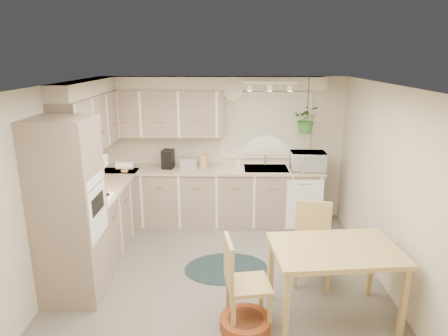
{
  "coord_description": "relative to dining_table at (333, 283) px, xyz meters",
  "views": [
    {
      "loc": [
        0.11,
        -4.47,
        2.73
      ],
      "look_at": [
        0.03,
        0.55,
        1.3
      ],
      "focal_mm": 32.0,
      "sensor_mm": 36.0,
      "label": 1
    }
  ],
  "objects": [
    {
      "name": "toaster",
      "position": [
        -1.77,
        2.55,
        0.62
      ],
      "size": [
        0.29,
        0.18,
        0.17
      ],
      "primitive_type": "cube",
      "rotation": [
        0.0,
        0.0,
        0.07
      ],
      "color": "#B3B5BB",
      "rests_on": "counter_back"
    },
    {
      "name": "soffit_back",
      "position": [
        -1.4,
        2.68,
        1.89
      ],
      "size": [
        3.6,
        0.3,
        0.2
      ],
      "primitive_type": "cube",
      "color": "beige",
      "rests_on": "wall_back"
    },
    {
      "name": "coffee_maker",
      "position": [
        -2.1,
        2.53,
        0.69
      ],
      "size": [
        0.2,
        0.23,
        0.31
      ],
      "primitive_type": "cube",
      "rotation": [
        0.0,
        0.0,
        -0.14
      ],
      "color": "black",
      "rests_on": "counter_back"
    },
    {
      "name": "braided_rug",
      "position": [
        -1.14,
        0.98,
        -0.4
      ],
      "size": [
        1.19,
        0.95,
        0.01
      ],
      "primitive_type": "ellipsoid",
      "rotation": [
        0.0,
        0.0,
        0.11
      ],
      "color": "black",
      "rests_on": "floor"
    },
    {
      "name": "base_cab_back",
      "position": [
        -1.4,
        2.53,
        0.04
      ],
      "size": [
        3.6,
        0.6,
        0.9
      ],
      "primitive_type": "cube",
      "color": "gray",
      "rests_on": "floor"
    },
    {
      "name": "wall_back",
      "position": [
        -1.2,
        2.83,
        0.79
      ],
      "size": [
        4.0,
        0.04,
        2.4
      ],
      "primitive_type": "cube",
      "color": "beige",
      "rests_on": "floor"
    },
    {
      "name": "range_hood",
      "position": [
        -2.9,
        1.03,
        0.99
      ],
      "size": [
        0.4,
        0.6,
        0.14
      ],
      "primitive_type": "cube",
      "color": "white",
      "rests_on": "upper_cab_left"
    },
    {
      "name": "microwave",
      "position": [
        0.15,
        2.43,
        0.72
      ],
      "size": [
        0.55,
        0.31,
        0.37
      ],
      "primitive_type": "imported",
      "rotation": [
        0.0,
        0.0,
        -0.01
      ],
      "color": "white",
      "rests_on": "counter_back"
    },
    {
      "name": "chair_back",
      "position": [
        -0.08,
        0.69,
        0.09
      ],
      "size": [
        0.52,
        0.52,
        0.99
      ],
      "primitive_type": "cube",
      "rotation": [
        0.0,
        0.0,
        3.0
      ],
      "color": "#D6BB6B",
      "rests_on": "floor"
    },
    {
      "name": "wall_left",
      "position": [
        -3.2,
        0.73,
        0.79
      ],
      "size": [
        0.04,
        4.2,
        2.4
      ],
      "primitive_type": "cube",
      "color": "beige",
      "rests_on": "floor"
    },
    {
      "name": "upper_cab_left",
      "position": [
        -3.03,
        1.73,
        1.42
      ],
      "size": [
        0.35,
        2.0,
        0.75
      ],
      "primitive_type": "cube",
      "color": "gray",
      "rests_on": "wall_left"
    },
    {
      "name": "counter_left",
      "position": [
        -2.89,
        1.6,
        0.51
      ],
      "size": [
        0.64,
        1.89,
        0.04
      ],
      "primitive_type": "cube",
      "color": "beige",
      "rests_on": "base_cab_left"
    },
    {
      "name": "dining_table",
      "position": [
        0.0,
        0.0,
        0.0
      ],
      "size": [
        1.37,
        0.99,
        0.81
      ],
      "primitive_type": "cube",
      "rotation": [
        0.0,
        0.0,
        0.1
      ],
      "color": "#D6BB6B",
      "rests_on": "floor"
    },
    {
      "name": "window_frame",
      "position": [
        -0.5,
        2.81,
        1.19
      ],
      "size": [
        1.5,
        0.02,
        1.1
      ],
      "primitive_type": "cube",
      "color": "silver",
      "rests_on": "wall_back"
    },
    {
      "name": "sink",
      "position": [
        -0.5,
        2.53,
        0.49
      ],
      "size": [
        0.7,
        0.48,
        0.1
      ],
      "primitive_type": "cube",
      "color": "#B3B5BB",
      "rests_on": "counter_back"
    },
    {
      "name": "cooktop",
      "position": [
        -2.88,
        1.03,
        0.54
      ],
      "size": [
        0.52,
        0.58,
        0.02
      ],
      "primitive_type": "cube",
      "color": "white",
      "rests_on": "counter_left"
    },
    {
      "name": "soffit_left",
      "position": [
        -3.05,
        1.73,
        1.89
      ],
      "size": [
        0.3,
        2.0,
        0.2
      ],
      "primitive_type": "cube",
      "color": "beige",
      "rests_on": "wall_left"
    },
    {
      "name": "wall_front",
      "position": [
        -1.2,
        -1.37,
        0.79
      ],
      "size": [
        4.0,
        0.04,
        2.4
      ],
      "primitive_type": "cube",
      "color": "beige",
      "rests_on": "floor"
    },
    {
      "name": "counter_back",
      "position": [
        -1.4,
        2.52,
        0.51
      ],
      "size": [
        3.64,
        0.64,
        0.04
      ],
      "primitive_type": "cube",
      "color": "beige",
      "rests_on": "base_cab_back"
    },
    {
      "name": "ceiling",
      "position": [
        -1.2,
        0.73,
        1.99
      ],
      "size": [
        4.2,
        4.2,
        0.0
      ],
      "primitive_type": "plane",
      "color": "white",
      "rests_on": "wall_back"
    },
    {
      "name": "oven_stack",
      "position": [
        -2.88,
        0.35,
        0.64
      ],
      "size": [
        0.65,
        0.65,
        2.1
      ],
      "primitive_type": "cube",
      "color": "gray",
      "rests_on": "floor"
    },
    {
      "name": "window_blinds",
      "position": [
        -0.5,
        2.8,
        1.19
      ],
      "size": [
        1.4,
        0.02,
        1.0
      ],
      "primitive_type": "cube",
      "color": "white",
      "rests_on": "wall_back"
    },
    {
      "name": "track_light_bar",
      "position": [
        -0.5,
        2.28,
        1.92
      ],
      "size": [
        0.8,
        0.04,
        0.04
      ],
      "primitive_type": "cube",
      "color": "white",
      "rests_on": "ceiling"
    },
    {
      "name": "dishwasher_front",
      "position": [
        0.1,
        2.22,
        0.02
      ],
      "size": [
        0.58,
        0.02,
        0.83
      ],
      "primitive_type": "cube",
      "color": "white",
      "rests_on": "base_cab_back"
    },
    {
      "name": "floor",
      "position": [
        -1.2,
        0.73,
        -0.41
      ],
      "size": [
        4.2,
        4.2,
        0.0
      ],
      "primitive_type": "plane",
      "color": "slate",
      "rests_on": "ground"
    },
    {
      "name": "wall_clock",
      "position": [
        -1.05,
        2.8,
        1.77
      ],
      "size": [
        0.3,
        0.03,
        0.3
      ],
      "primitive_type": "cylinder",
      "rotation": [
        1.57,
        0.0,
        0.0
      ],
      "color": "#D9C14C",
      "rests_on": "wall_back"
    },
    {
      "name": "upper_cab_back",
      "position": [
        -2.2,
        2.65,
        1.42
      ],
      "size": [
        2.0,
        0.35,
        0.75
      ],
      "primitive_type": "cube",
      "color": "gray",
      "rests_on": "wall_back"
    },
    {
      "name": "pet_bed",
      "position": [
        -0.93,
        -0.22,
        -0.35
      ],
      "size": [
        0.56,
        0.56,
        0.12
      ],
      "primitive_type": "cylinder",
      "rotation": [
        0.0,
        0.0,
        0.05
      ],
      "color": "#A15320",
      "rests_on": "floor"
    },
    {
      "name": "knife_block",
      "position": [
        -1.52,
        2.58,
        0.64
      ],
      "size": [
        0.12,
        0.12,
        0.22
      ],
      "primitive_type": "cube",
      "rotation": [
        0.0,
        0.0,
        -0.25
      ],
      "color": "#D6BB6B",
      "rests_on": "counter_back"
    },
    {
      "name": "wall_right",
      "position": [
        0.8,
        0.73,
        0.79
      ],
      "size": [
        0.04,
        4.2,
        2.4
      ],
      "primitive_type": "cube",
      "color": "beige",
      "rests_on": "floor"
    },
    {
      "name": "soap_bottle",
      "position": [
        -0.95,
        2.68,
        0.57
      ],
      "size": [
        0.09,
        0.17,
        0.08
      ],
      "primitive_type": "imported",
      "rotation": [
        0.0,
        0.0,
        -0.07
      ],
      "color": "white",
      "rests_on": "counter_back"
    },
    {
      "name": "base_cab_left",
      "position": [
        -2.9,
        1.6,
        0.04
      ],
      "size": [
        0.6,
        1.85,
        0.9
      ],
      "primitive_type": "cube",
      "color": "gray",
      "rests_on": "floor"
    },
    {
      "name": "chair_left",
      "position": [
        -0.9,
        -0.12,
        0.08
      ],
      "size": [
        0.52,
        0.52,
        0.97
      ],
      "primitive_type": "cube",
      "rotation": [
        0.0,
        0.0,
        -1.41
      ],
      "color": "#D6BB6B",
      "rests_on": "floor"
    },
    {
      "name": "wall_oven_face",
      "position": [
        -2.56,
        0.35,
        0.64
      ],
      "size": [
        0.02,
        0.56,
        0.58
      ],
      "primitive_type": "cube",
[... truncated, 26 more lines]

